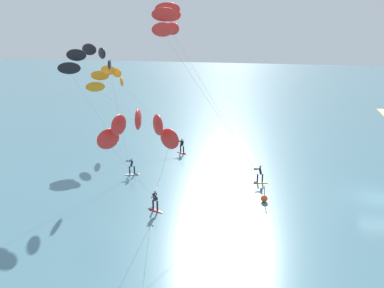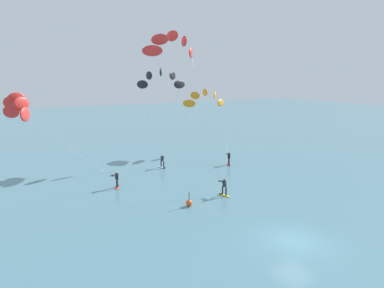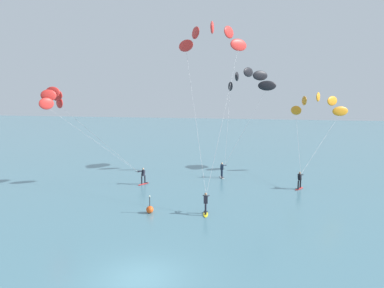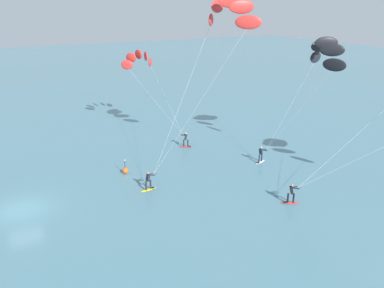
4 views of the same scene
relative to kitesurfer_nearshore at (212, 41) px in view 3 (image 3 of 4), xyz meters
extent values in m
plane|color=slate|center=(-0.45, -17.78, -13.82)|extent=(240.00, 240.00, 0.00)
ellipsoid|color=yellow|center=(0.96, -7.91, -13.78)|extent=(0.62, 1.54, 0.08)
cube|color=black|center=(0.88, -7.50, -13.73)|extent=(0.33, 0.33, 0.02)
cylinder|color=black|center=(0.99, -8.13, -13.35)|extent=(0.14, 0.14, 0.78)
cylinder|color=black|center=(0.92, -7.69, -13.35)|extent=(0.14, 0.14, 0.78)
cube|color=black|center=(0.96, -7.91, -12.66)|extent=(0.35, 0.37, 0.63)
sphere|color=#9E7051|center=(0.96, -7.91, -12.24)|extent=(0.20, 0.20, 0.20)
cylinder|color=black|center=(0.89, -7.36, -12.51)|extent=(0.10, 0.55, 0.03)
cylinder|color=black|center=(0.81, -7.65, -12.48)|extent=(0.37, 0.57, 0.15)
cylinder|color=black|center=(1.03, -7.62, -12.48)|extent=(0.24, 0.60, 0.15)
ellipsoid|color=red|center=(2.40, 0.57, -0.31)|extent=(1.57, 1.88, 1.10)
ellipsoid|color=red|center=(1.50, 0.46, 0.84)|extent=(0.88, 2.14, 1.10)
ellipsoid|color=red|center=(-0.03, 0.28, 1.29)|extent=(0.57, 2.16, 1.10)
ellipsoid|color=red|center=(-1.57, 0.09, 0.84)|extent=(1.33, 2.02, 1.10)
ellipsoid|color=red|center=(-2.47, -0.02, -0.31)|extent=(1.88, 1.57, 1.10)
cylinder|color=#B2B2B7|center=(1.65, -3.40, -6.56)|extent=(1.53, 7.95, 11.90)
cylinder|color=#B2B2B7|center=(-0.79, -3.69, -6.56)|extent=(3.38, 7.37, 11.90)
ellipsoid|color=white|center=(0.50, 4.17, -13.78)|extent=(0.83, 1.54, 0.08)
cube|color=black|center=(0.63, 3.78, -13.73)|extent=(0.36, 0.36, 0.02)
cylinder|color=#192338|center=(0.42, 4.38, -13.35)|extent=(0.14, 0.14, 0.78)
cylinder|color=#192338|center=(0.57, 3.96, -13.35)|extent=(0.14, 0.14, 0.78)
cube|color=#192338|center=(0.50, 4.17, -12.66)|extent=(0.39, 0.40, 0.63)
sphere|color=tan|center=(0.50, 4.17, -12.24)|extent=(0.20, 0.20, 0.20)
cylinder|color=black|center=(0.74, 4.67, -12.51)|extent=(0.27, 0.51, 0.03)
cylinder|color=#192338|center=(0.52, 4.47, -12.48)|extent=(0.13, 0.61, 0.15)
cylinder|color=#192338|center=(0.72, 4.37, -12.48)|extent=(0.51, 0.47, 0.15)
ellipsoid|color=black|center=(5.00, 7.85, -3.85)|extent=(2.11, 0.99, 1.10)
ellipsoid|color=black|center=(4.19, 8.24, -2.70)|extent=(1.80, 1.65, 1.10)
ellipsoid|color=black|center=(2.81, 8.92, -2.26)|extent=(1.22, 2.05, 1.10)
ellipsoid|color=black|center=(1.42, 9.59, -2.70)|extent=(0.45, 2.14, 1.10)
ellipsoid|color=black|center=(0.61, 9.98, -3.85)|extent=(0.99, 2.11, 1.10)
cylinder|color=#B2B2B7|center=(2.87, 6.26, -8.33)|extent=(4.28, 3.20, 8.37)
cylinder|color=#B2B2B7|center=(0.68, 7.32, -8.33)|extent=(0.14, 5.33, 8.37)
ellipsoid|color=red|center=(-6.81, -0.41, -13.78)|extent=(0.97, 1.51, 0.08)
cube|color=black|center=(-6.64, -0.04, -13.73)|extent=(0.38, 0.38, 0.02)
cylinder|color=black|center=(-6.91, -0.61, -13.35)|extent=(0.14, 0.14, 0.78)
cylinder|color=black|center=(-6.72, -0.21, -13.35)|extent=(0.14, 0.14, 0.78)
cube|color=black|center=(-6.81, -0.41, -12.66)|extent=(0.41, 0.42, 0.63)
sphere|color=tan|center=(-6.81, -0.41, -12.24)|extent=(0.20, 0.20, 0.20)
cylinder|color=black|center=(-7.35, -0.53, -12.51)|extent=(0.54, 0.15, 0.03)
cylinder|color=black|center=(-7.06, -0.58, -12.48)|extent=(0.55, 0.42, 0.15)
cylinder|color=black|center=(-7.11, -0.37, -12.48)|extent=(0.61, 0.18, 0.15)
ellipsoid|color=red|center=(-15.62, -0.74, -5.70)|extent=(1.36, 1.02, 1.10)
ellipsoid|color=red|center=(-15.48, -1.33, -4.94)|extent=(1.44, 0.55, 1.10)
ellipsoid|color=red|center=(-15.26, -2.32, -4.64)|extent=(1.44, 0.62, 1.10)
ellipsoid|color=red|center=(-15.03, -3.32, -4.94)|extent=(1.34, 1.07, 1.10)
ellipsoid|color=red|center=(-14.90, -3.90, -5.70)|extent=(1.02, 1.36, 1.10)
cylinder|color=#B2B2B7|center=(-11.48, -0.64, -9.25)|extent=(8.28, 0.22, 6.52)
cylinder|color=#B2B2B7|center=(-11.13, -2.22, -9.25)|extent=(7.57, 3.39, 6.52)
ellipsoid|color=red|center=(8.37, 1.18, -13.78)|extent=(1.06, 1.48, 0.08)
cube|color=black|center=(8.16, 0.83, -13.73)|extent=(0.39, 0.39, 0.02)
cylinder|color=black|center=(8.48, 1.38, -13.35)|extent=(0.14, 0.14, 0.78)
cylinder|color=black|center=(8.26, 0.99, -13.35)|extent=(0.14, 0.14, 0.78)
cube|color=black|center=(8.37, 1.18, -12.66)|extent=(0.42, 0.43, 0.63)
sphere|color=#9E7051|center=(8.37, 1.18, -12.24)|extent=(0.20, 0.20, 0.20)
cylinder|color=black|center=(8.51, 1.72, -12.51)|extent=(0.17, 0.54, 0.03)
cylinder|color=black|center=(8.33, 1.48, -12.48)|extent=(0.16, 0.61, 0.15)
cylinder|color=black|center=(8.54, 1.42, -12.48)|extent=(0.43, 0.54, 0.15)
ellipsoid|color=orange|center=(13.22, 9.92, -6.72)|extent=(2.02, 1.36, 1.10)
ellipsoid|color=orange|center=(12.33, 10.16, -5.56)|extent=(1.55, 1.90, 1.10)
ellipsoid|color=orange|center=(10.83, 10.55, -5.11)|extent=(0.86, 2.16, 1.10)
ellipsoid|color=orange|center=(9.32, 10.95, -5.56)|extent=(0.61, 2.17, 1.10)
ellipsoid|color=orange|center=(8.44, 11.18, -6.72)|extent=(1.36, 2.02, 1.10)
cylinder|color=#B2B2B7|center=(10.86, 5.82, -9.76)|extent=(4.73, 8.22, 5.50)
cylinder|color=#B2B2B7|center=(8.47, 6.45, -9.76)|extent=(0.08, 9.47, 5.50)
sphere|color=#EA5119|center=(-3.24, -8.54, -13.54)|extent=(0.56, 0.56, 0.56)
cylinder|color=#262628|center=(-3.24, -8.54, -12.91)|extent=(0.06, 0.06, 0.70)
sphere|color=#F2F2CC|center=(-3.24, -8.54, -12.50)|extent=(0.12, 0.12, 0.12)
camera|label=1|loc=(-35.93, -9.79, 0.22)|focal=40.06mm
camera|label=2|loc=(-17.55, -32.75, -2.96)|focal=32.36mm
camera|label=3|loc=(5.54, -32.74, -4.96)|focal=32.67mm
camera|label=4|loc=(29.14, -18.58, 1.32)|focal=36.71mm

